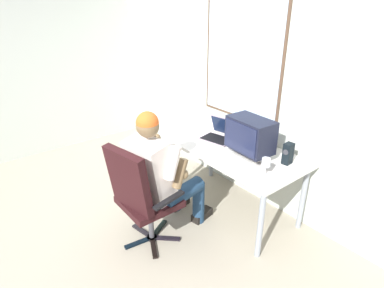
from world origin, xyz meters
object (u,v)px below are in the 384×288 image
(desk, at_px, (233,156))
(person_seated, at_px, (162,173))
(wine_glass, at_px, (266,163))
(desk_speaker, at_px, (288,154))
(office_chair, at_px, (139,193))
(laptop, at_px, (220,133))
(crt_monitor, at_px, (250,135))

(desk, relative_size, person_seated, 1.14)
(wine_glass, xyz_separation_m, desk_speaker, (-0.01, 0.32, -0.01))
(desk, xyz_separation_m, person_seated, (-0.14, -0.76, 0.01))
(office_chair, xyz_separation_m, person_seated, (-0.04, 0.26, 0.09))
(desk, distance_m, office_chair, 1.03)
(wine_glass, bearing_deg, laptop, 163.36)
(person_seated, bearing_deg, desk_speaker, 54.42)
(laptop, relative_size, desk_speaker, 1.97)
(desk, bearing_deg, laptop, 163.17)
(office_chair, distance_m, desk_speaker, 1.36)
(desk_speaker, bearing_deg, crt_monitor, -151.25)
(laptop, height_order, wine_glass, laptop)
(person_seated, height_order, laptop, person_seated)
(desk, relative_size, office_chair, 1.43)
(desk_speaker, bearing_deg, person_seated, -125.58)
(crt_monitor, xyz_separation_m, desk_speaker, (0.31, 0.17, -0.12))
(wine_glass, height_order, desk_speaker, desk_speaker)
(desk, bearing_deg, office_chair, -95.60)
(office_chair, bearing_deg, person_seated, 99.15)
(crt_monitor, bearing_deg, laptop, 169.16)
(office_chair, height_order, person_seated, person_seated)
(desk, bearing_deg, person_seated, -100.56)
(desk_speaker, bearing_deg, laptop, -174.50)
(office_chair, relative_size, wine_glass, 6.46)
(laptop, distance_m, wine_glass, 0.84)
(crt_monitor, relative_size, wine_glass, 2.86)
(laptop, xyz_separation_m, wine_glass, (0.80, -0.24, 0.05))
(office_chair, xyz_separation_m, crt_monitor, (0.31, 1.01, 0.37))
(person_seated, xyz_separation_m, desk_speaker, (0.66, 0.92, 0.16))
(laptop, xyz_separation_m, desk_speaker, (0.80, 0.08, 0.04))
(desk, relative_size, wine_glass, 9.23)
(office_chair, height_order, crt_monitor, crt_monitor)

